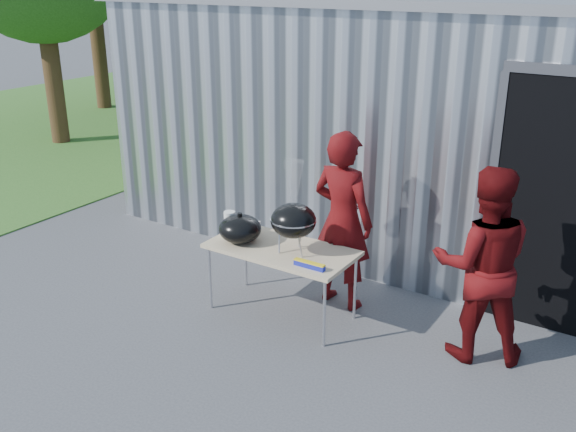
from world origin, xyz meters
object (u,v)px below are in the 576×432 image
Objects in this scene: kettle_grill at (293,213)px; person_bystander at (482,265)px; person_cook at (342,220)px; folding_table at (281,251)px.

person_bystander is at bearing 12.21° from kettle_grill.
person_cook is at bearing 67.96° from kettle_grill.
person_cook is 1.04× the size of person_bystander.
kettle_grill reaches higher than folding_table.
person_bystander reaches higher than kettle_grill.
folding_table is at bearing -14.43° from person_bystander.
kettle_grill is 0.51× the size of person_bystander.
kettle_grill is at bearing 73.96° from person_cook.
folding_table is 1.97m from person_bystander.
person_bystander is (1.52, -0.20, -0.03)m from person_cook.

